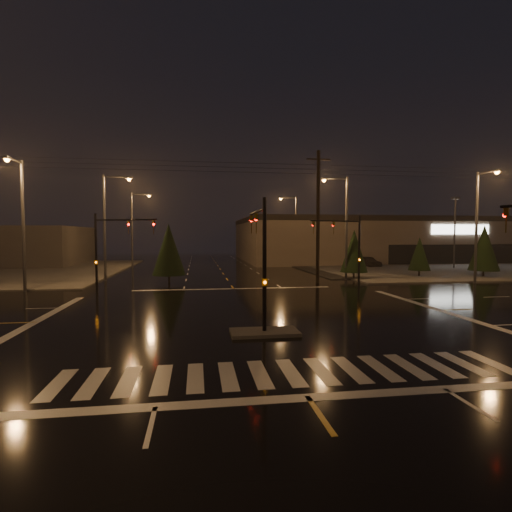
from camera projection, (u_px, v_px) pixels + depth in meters
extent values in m
plane|color=black|center=(252.00, 316.00, 21.56)|extent=(140.00, 140.00, 0.00)
cube|color=#46443E|center=(436.00, 266.00, 55.59)|extent=(36.00, 36.00, 0.12)
cube|color=#46443E|center=(264.00, 332.00, 17.61)|extent=(3.00, 1.60, 0.15)
cube|color=beige|center=(291.00, 372.00, 12.67)|extent=(15.00, 2.60, 0.01)
cube|color=beige|center=(308.00, 398.00, 10.70)|extent=(16.00, 0.50, 0.01)
cube|color=beige|center=(234.00, 289.00, 32.43)|extent=(16.00, 0.50, 0.01)
cube|color=black|center=(478.00, 267.00, 54.35)|extent=(50.00, 24.00, 0.08)
cube|color=brown|center=(409.00, 240.00, 71.95)|extent=(60.00, 28.00, 7.00)
cube|color=black|center=(409.00, 222.00, 71.78)|extent=(60.20, 28.20, 0.80)
cube|color=white|center=(460.00, 229.00, 57.93)|extent=(9.00, 0.20, 1.40)
cube|color=black|center=(459.00, 254.00, 58.17)|extent=(22.00, 0.15, 2.80)
cylinder|color=black|center=(265.00, 266.00, 17.45)|extent=(0.18, 0.18, 6.00)
cylinder|color=black|center=(257.00, 212.00, 19.55)|extent=(0.12, 4.50, 0.12)
imported|color=#594707|center=(251.00, 215.00, 21.55)|extent=(0.16, 0.20, 1.00)
cube|color=#594707|center=(264.00, 282.00, 17.49)|extent=(0.25, 0.18, 0.35)
cylinder|color=black|center=(359.00, 251.00, 33.32)|extent=(0.18, 0.18, 6.00)
cylinder|color=black|center=(336.00, 221.00, 32.00)|extent=(4.74, 1.82, 0.12)
imported|color=#594707|center=(313.00, 221.00, 30.93)|extent=(0.24, 0.22, 1.00)
cube|color=#594707|center=(359.00, 260.00, 33.35)|extent=(0.25, 0.18, 0.35)
cylinder|color=black|center=(96.00, 253.00, 30.24)|extent=(0.18, 0.18, 6.00)
cylinder|color=black|center=(126.00, 220.00, 29.61)|extent=(4.74, 1.82, 0.12)
imported|color=#594707|center=(154.00, 220.00, 29.16)|extent=(0.24, 0.22, 1.00)
cube|color=#594707|center=(96.00, 262.00, 30.28)|extent=(0.25, 0.18, 0.35)
imported|color=#594707|center=(506.00, 208.00, 15.78)|extent=(0.22, 0.24, 1.00)
cylinder|color=#38383A|center=(104.00, 228.00, 37.40)|extent=(0.24, 0.24, 10.00)
cylinder|color=#38383A|center=(117.00, 177.00, 37.32)|extent=(2.40, 0.14, 0.14)
cube|color=#38383A|center=(129.00, 178.00, 37.49)|extent=(0.70, 0.30, 0.18)
sphere|color=orange|center=(129.00, 179.00, 37.49)|extent=(0.32, 0.32, 0.32)
cylinder|color=#38383A|center=(132.00, 230.00, 53.20)|extent=(0.24, 0.24, 10.00)
cylinder|color=#38383A|center=(141.00, 194.00, 53.13)|extent=(2.40, 0.14, 0.14)
cube|color=#38383A|center=(149.00, 195.00, 53.29)|extent=(0.70, 0.30, 0.18)
sphere|color=orange|center=(149.00, 196.00, 53.30)|extent=(0.32, 0.32, 0.32)
cylinder|color=#38383A|center=(346.00, 229.00, 38.79)|extent=(0.24, 0.24, 10.00)
cylinder|color=#38383A|center=(335.00, 179.00, 38.36)|extent=(2.40, 0.14, 0.14)
cube|color=#38383A|center=(324.00, 179.00, 38.21)|extent=(0.70, 0.30, 0.18)
sphere|color=orange|center=(324.00, 180.00, 38.21)|extent=(0.32, 0.32, 0.32)
cylinder|color=#38383A|center=(296.00, 231.00, 58.55)|extent=(0.24, 0.24, 10.00)
cylinder|color=#38383A|center=(288.00, 198.00, 58.12)|extent=(2.40, 0.14, 0.14)
cube|color=#38383A|center=(281.00, 198.00, 57.96)|extent=(0.70, 0.30, 0.18)
sphere|color=orange|center=(281.00, 199.00, 57.97)|extent=(0.32, 0.32, 0.32)
cylinder|color=#38383A|center=(23.00, 227.00, 30.32)|extent=(0.24, 0.24, 10.00)
cylinder|color=#38383A|center=(14.00, 160.00, 28.88)|extent=(0.14, 2.40, 0.14)
cube|color=#38383A|center=(7.00, 158.00, 27.80)|extent=(0.30, 0.70, 0.18)
sphere|color=orange|center=(7.00, 160.00, 27.80)|extent=(0.32, 0.32, 0.32)
cylinder|color=#38383A|center=(476.00, 228.00, 35.89)|extent=(0.24, 0.24, 10.00)
cylinder|color=#38383A|center=(488.00, 172.00, 34.45)|extent=(0.14, 2.40, 0.14)
cube|color=#38383A|center=(497.00, 171.00, 33.37)|extent=(0.30, 0.70, 0.18)
sphere|color=orange|center=(497.00, 172.00, 33.37)|extent=(0.32, 0.32, 0.32)
cylinder|color=black|center=(318.00, 217.00, 36.25)|extent=(0.32, 0.32, 12.00)
cube|color=black|center=(318.00, 159.00, 35.98)|extent=(2.20, 0.12, 0.12)
cylinder|color=black|center=(354.00, 276.00, 39.63)|extent=(0.18, 0.18, 0.70)
cone|color=black|center=(354.00, 251.00, 39.50)|extent=(2.69, 2.69, 4.20)
cylinder|color=black|center=(419.00, 274.00, 41.62)|extent=(0.18, 0.18, 0.70)
cone|color=black|center=(419.00, 254.00, 41.51)|extent=(2.21, 2.21, 3.46)
cylinder|color=black|center=(483.00, 274.00, 41.34)|extent=(0.18, 0.18, 0.70)
cone|color=black|center=(484.00, 248.00, 41.20)|extent=(3.01, 3.01, 4.71)
cylinder|color=black|center=(169.00, 279.00, 36.62)|extent=(0.18, 0.18, 0.70)
cone|color=black|center=(169.00, 249.00, 36.48)|extent=(3.02, 3.02, 4.72)
imported|color=black|center=(369.00, 262.00, 54.70)|extent=(2.57, 4.62, 1.49)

